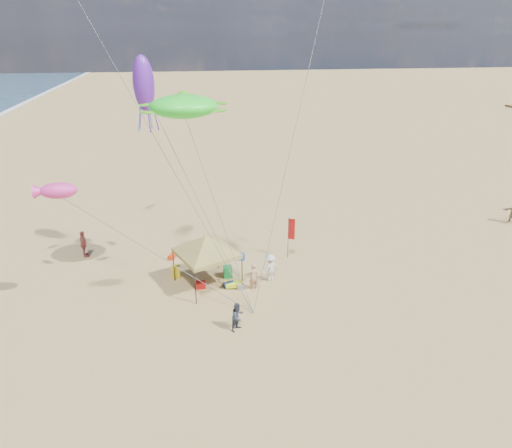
# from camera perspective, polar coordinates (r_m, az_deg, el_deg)

# --- Properties ---
(ground) EXTENTS (280.00, 280.00, 0.00)m
(ground) POSITION_cam_1_polar(r_m,az_deg,el_deg) (23.76, 1.04, -11.79)
(ground) COLOR tan
(ground) RESTS_ON ground
(canopy_tent) EXTENTS (5.31, 5.31, 3.60)m
(canopy_tent) POSITION_cam_1_polar(r_m,az_deg,el_deg) (25.31, -6.31, -1.73)
(canopy_tent) COLOR black
(canopy_tent) RESTS_ON ground
(feather_flag) EXTENTS (0.41, 0.17, 2.80)m
(feather_flag) POSITION_cam_1_polar(r_m,az_deg,el_deg) (28.70, 4.38, -0.93)
(feather_flag) COLOR black
(feather_flag) RESTS_ON ground
(cooler_red) EXTENTS (0.54, 0.38, 0.38)m
(cooler_red) POSITION_cam_1_polar(r_m,az_deg,el_deg) (26.35, -6.93, -7.59)
(cooler_red) COLOR red
(cooler_red) RESTS_ON ground
(cooler_blue) EXTENTS (0.54, 0.38, 0.38)m
(cooler_blue) POSITION_cam_1_polar(r_m,az_deg,el_deg) (29.17, -1.99, -4.14)
(cooler_blue) COLOR #164DB3
(cooler_blue) RESTS_ON ground
(bag_navy) EXTENTS (0.69, 0.54, 0.36)m
(bag_navy) POSITION_cam_1_polar(r_m,az_deg,el_deg) (26.26, -3.46, -7.58)
(bag_navy) COLOR #0D1E3A
(bag_navy) RESTS_ON ground
(bag_orange) EXTENTS (0.54, 0.69, 0.36)m
(bag_orange) POSITION_cam_1_polar(r_m,az_deg,el_deg) (29.75, -10.51, -3.99)
(bag_orange) COLOR red
(bag_orange) RESTS_ON ground
(chair_green) EXTENTS (0.50, 0.50, 0.70)m
(chair_green) POSITION_cam_1_polar(r_m,az_deg,el_deg) (27.21, -3.55, -5.97)
(chair_green) COLOR #1A943D
(chair_green) RESTS_ON ground
(chair_yellow) EXTENTS (0.50, 0.50, 0.70)m
(chair_yellow) POSITION_cam_1_polar(r_m,az_deg,el_deg) (27.57, -10.02, -5.90)
(chair_yellow) COLOR yellow
(chair_yellow) RESTS_ON ground
(crate_grey) EXTENTS (0.34, 0.30, 0.28)m
(crate_grey) POSITION_cam_1_polar(r_m,az_deg,el_deg) (26.06, -1.99, -7.92)
(crate_grey) COLOR slate
(crate_grey) RESTS_ON ground
(beach_cart) EXTENTS (0.90, 0.50, 0.24)m
(beach_cart) POSITION_cam_1_polar(r_m,az_deg,el_deg) (26.25, -2.86, -7.54)
(beach_cart) COLOR #D7EF1A
(beach_cart) RESTS_ON ground
(person_near_a) EXTENTS (0.71, 0.61, 1.66)m
(person_near_a) POSITION_cam_1_polar(r_m,az_deg,el_deg) (25.74, -0.36, -6.56)
(person_near_a) COLOR tan
(person_near_a) RESTS_ON ground
(person_near_b) EXTENTS (0.93, 0.92, 1.52)m
(person_near_b) POSITION_cam_1_polar(r_m,az_deg,el_deg) (22.61, -2.30, -11.52)
(person_near_b) COLOR #373F4C
(person_near_b) RESTS_ON ground
(person_near_c) EXTENTS (1.25, 1.02, 1.69)m
(person_near_c) POSITION_cam_1_polar(r_m,az_deg,el_deg) (26.58, 1.77, -5.49)
(person_near_c) COLOR silver
(person_near_c) RESTS_ON ground
(person_far_a) EXTENTS (0.67, 1.13, 1.81)m
(person_far_a) POSITION_cam_1_polar(r_m,az_deg,el_deg) (31.24, -20.81, -2.36)
(person_far_a) COLOR #AA4B41
(person_far_a) RESTS_ON ground
(turtle_kite) EXTENTS (3.91, 3.39, 1.13)m
(turtle_kite) POSITION_cam_1_polar(r_m,az_deg,el_deg) (23.35, -9.06, 14.35)
(turtle_kite) COLOR #27FD2D
(turtle_kite) RESTS_ON ground
(fish_kite) EXTENTS (1.78, 1.06, 0.75)m
(fish_kite) POSITION_cam_1_polar(r_m,az_deg,el_deg) (22.91, -23.52, 3.86)
(fish_kite) COLOR #E53297
(fish_kite) RESTS_ON ground
(squid_kite) EXTENTS (1.43, 1.43, 2.98)m
(squid_kite) POSITION_cam_1_polar(r_m,az_deg,el_deg) (26.31, -13.90, 16.72)
(squid_kite) COLOR #6421B0
(squid_kite) RESTS_ON ground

